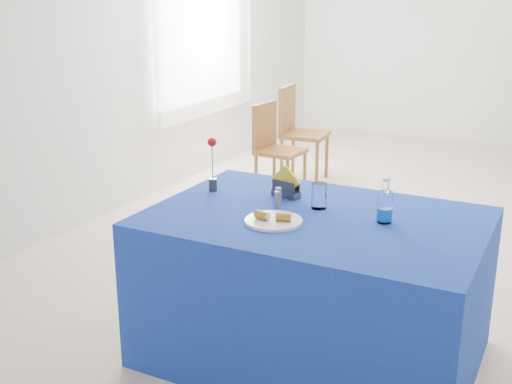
% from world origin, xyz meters
% --- Properties ---
extents(floor, '(7.00, 7.00, 0.00)m').
position_xyz_m(floor, '(0.00, 0.00, 0.00)').
color(floor, '#C0B39F').
rests_on(floor, ground).
extents(room_shell, '(7.00, 7.00, 7.00)m').
position_xyz_m(room_shell, '(0.00, 0.00, 1.75)').
color(room_shell, silver).
rests_on(room_shell, ground).
extents(window_pane, '(0.04, 1.50, 1.60)m').
position_xyz_m(window_pane, '(-2.47, 0.80, 1.55)').
color(window_pane, white).
rests_on(window_pane, room_shell).
extents(curtain, '(0.04, 1.75, 1.85)m').
position_xyz_m(curtain, '(-2.40, 0.80, 1.55)').
color(curtain, white).
rests_on(curtain, room_shell).
extents(plate, '(0.27, 0.27, 0.01)m').
position_xyz_m(plate, '(-0.24, -2.20, 0.77)').
color(plate, white).
rests_on(plate, blue_table).
extents(drinking_glass, '(0.08, 0.08, 0.13)m').
position_xyz_m(drinking_glass, '(-0.12, -1.90, 0.82)').
color(drinking_glass, white).
rests_on(drinking_glass, blue_table).
extents(salt_shaker, '(0.03, 0.03, 0.08)m').
position_xyz_m(salt_shaker, '(-0.34, -1.93, 0.80)').
color(salt_shaker, slate).
rests_on(salt_shaker, blue_table).
extents(pepper_shaker, '(0.03, 0.03, 0.08)m').
position_xyz_m(pepper_shaker, '(-0.31, -1.99, 0.80)').
color(pepper_shaker, slate).
rests_on(pepper_shaker, blue_table).
extents(blue_table, '(1.60, 1.10, 0.76)m').
position_xyz_m(blue_table, '(-0.10, -2.01, 0.38)').
color(blue_table, navy).
rests_on(blue_table, floor).
extents(water_bottle, '(0.07, 0.07, 0.21)m').
position_xyz_m(water_bottle, '(0.23, -1.95, 0.83)').
color(water_bottle, white).
rests_on(water_bottle, blue_table).
extents(napkin_holder, '(0.17, 0.10, 0.17)m').
position_xyz_m(napkin_holder, '(-0.35, -1.80, 0.81)').
color(napkin_holder, '#39393E').
rests_on(napkin_holder, blue_table).
extents(rose_vase, '(0.05, 0.05, 0.30)m').
position_xyz_m(rose_vase, '(-0.75, -1.89, 0.90)').
color(rose_vase, '#28282D').
rests_on(rose_vase, blue_table).
extents(chair_win_a, '(0.41, 0.41, 0.85)m').
position_xyz_m(chair_win_a, '(-1.47, 0.38, 0.49)').
color(chair_win_a, brown).
rests_on(chair_win_a, floor).
extents(chair_win_b, '(0.46, 0.46, 0.94)m').
position_xyz_m(chair_win_b, '(-1.49, 0.95, 0.54)').
color(chair_win_b, brown).
rests_on(chair_win_b, floor).
extents(banana_pieces, '(0.18, 0.08, 0.04)m').
position_xyz_m(banana_pieces, '(-0.23, -2.20, 0.79)').
color(banana_pieces, gold).
rests_on(banana_pieces, plate).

